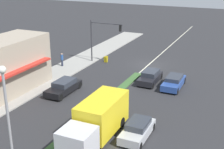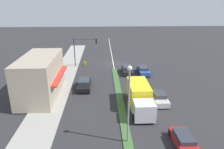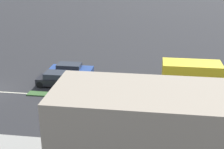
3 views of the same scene
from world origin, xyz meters
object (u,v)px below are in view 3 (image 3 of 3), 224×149
delivery_truck (201,78)px  suv_black (120,121)px  sedan_dark (59,79)px  coupe_blue (71,70)px  sedan_silver (183,75)px

delivery_truck → suv_black: (7.20, -6.44, -0.82)m
delivery_truck → sedan_dark: bearing=-90.0°
coupe_blue → suv_black: suv_black is taller
sedan_silver → suv_black: size_ratio=0.87×
delivery_truck → coupe_blue: delivery_truck is taller
sedan_dark → suv_black: sedan_dark is taller
sedan_silver → sedan_dark: size_ratio=0.94×
coupe_blue → suv_black: size_ratio=0.96×
coupe_blue → suv_black: (10.00, 6.21, 0.02)m
sedan_silver → coupe_blue: bearing=-90.0°
sedan_silver → coupe_blue: sedan_silver is taller
coupe_blue → delivery_truck: bearing=77.5°
sedan_silver → coupe_blue: (0.00, -11.35, -0.01)m
suv_black → coupe_blue: bearing=-148.2°
sedan_silver → suv_black: bearing=-27.2°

